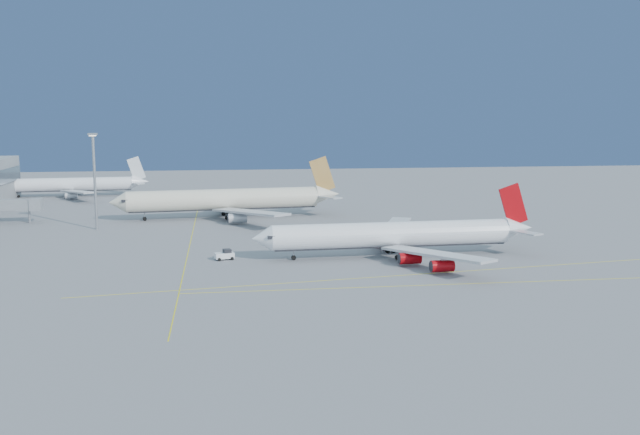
% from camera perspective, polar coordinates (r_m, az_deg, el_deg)
% --- Properties ---
extents(ground, '(500.00, 500.00, 0.00)m').
position_cam_1_polar(ground, '(142.49, 5.41, -4.13)').
color(ground, slate).
rests_on(ground, ground).
extents(jet_bridge, '(23.60, 3.60, 6.90)m').
position_cam_1_polar(jet_bridge, '(217.52, -24.09, 0.91)').
color(jet_bridge, gray).
rests_on(jet_bridge, ground).
extents(taxiway_lines, '(118.86, 140.00, 0.02)m').
position_cam_1_polar(taxiway_lines, '(146.03, -0.81, -3.78)').
color(taxiway_lines, yellow).
rests_on(taxiway_lines, ground).
extents(airliner_virgin, '(62.73, 56.34, 15.48)m').
position_cam_1_polar(airliner_virgin, '(154.44, 6.22, -1.39)').
color(airliner_virgin, white).
rests_on(airliner_virgin, ground).
extents(airliner_etihad, '(67.97, 62.44, 17.74)m').
position_cam_1_polar(airliner_etihad, '(211.19, -7.30, 1.44)').
color(airliner_etihad, beige).
rests_on(airliner_etihad, ground).
extents(airliner_third, '(54.28, 49.92, 14.56)m').
position_cam_1_polar(airliner_third, '(277.71, -19.09, 2.51)').
color(airliner_third, white).
rests_on(airliner_third, ground).
extents(pushback_tug, '(4.33, 3.21, 2.23)m').
position_cam_1_polar(pushback_tug, '(151.89, -7.62, -2.98)').
color(pushback_tug, white).
rests_on(pushback_tug, ground).
extents(light_mast, '(2.20, 2.20, 25.44)m').
position_cam_1_polar(light_mast, '(196.61, -17.60, 3.41)').
color(light_mast, gray).
rests_on(light_mast, ground).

